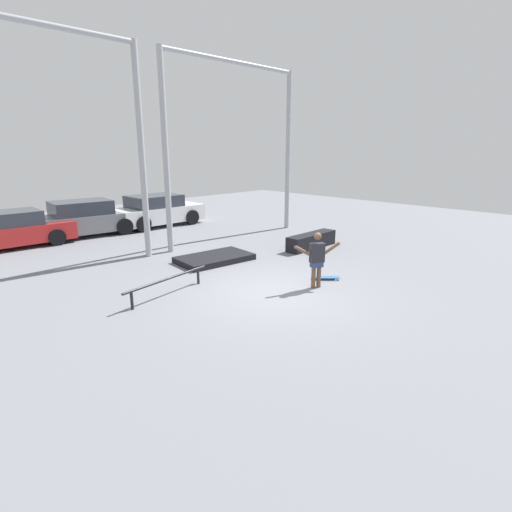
{
  "coord_description": "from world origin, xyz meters",
  "views": [
    {
      "loc": [
        -7.02,
        -6.37,
        3.52
      ],
      "look_at": [
        0.41,
        1.11,
        0.66
      ],
      "focal_mm": 28.0,
      "sensor_mm": 36.0,
      "label": 1
    }
  ],
  "objects": [
    {
      "name": "ground_plane",
      "position": [
        0.0,
        0.0,
        0.0
      ],
      "size": [
        36.0,
        36.0,
        0.0
      ],
      "primitive_type": "plane",
      "color": "slate"
    },
    {
      "name": "parked_car_grey",
      "position": [
        -0.57,
        10.13,
        0.7
      ],
      "size": [
        4.19,
        2.2,
        1.45
      ],
      "rotation": [
        0.0,
        0.0,
        -0.1
      ],
      "color": "slate",
      "rests_on": "ground_plane"
    },
    {
      "name": "grind_box",
      "position": [
        4.36,
        2.23,
        0.27
      ],
      "size": [
        2.32,
        0.59,
        0.53
      ],
      "primitive_type": "cube",
      "rotation": [
        0.0,
        0.0,
        0.02
      ],
      "color": "black",
      "rests_on": "ground_plane"
    },
    {
      "name": "parked_car_red",
      "position": [
        -3.33,
        10.0,
        0.64
      ],
      "size": [
        4.05,
        1.91,
        1.32
      ],
      "rotation": [
        0.0,
        0.0,
        -0.02
      ],
      "color": "red",
      "rests_on": "ground_plane"
    },
    {
      "name": "parked_car_white",
      "position": [
        2.7,
        9.95,
        0.7
      ],
      "size": [
        4.13,
        1.98,
        1.43
      ],
      "rotation": [
        0.0,
        0.0,
        -0.0
      ],
      "color": "white",
      "rests_on": "ground_plane"
    },
    {
      "name": "canopy_support_left",
      "position": [
        -3.53,
        5.39,
        4.05
      ],
      "size": [
        6.39,
        0.2,
        6.62
      ],
      "color": "#A5A8AD",
      "rests_on": "ground_plane"
    },
    {
      "name": "grind_rail",
      "position": [
        -2.04,
        1.72,
        0.36
      ],
      "size": [
        2.6,
        0.52,
        0.46
      ],
      "rotation": [
        0.0,
        0.0,
        0.18
      ],
      "color": "black",
      "rests_on": "ground_plane"
    },
    {
      "name": "skateboarder",
      "position": [
        1.02,
        -0.49,
        0.81
      ],
      "size": [
        1.19,
        0.64,
        1.46
      ],
      "rotation": [
        0.0,
        0.0,
        -0.46
      ],
      "color": "brown",
      "rests_on": "ground_plane"
    },
    {
      "name": "skateboard",
      "position": [
        1.75,
        -0.29,
        0.06
      ],
      "size": [
        0.67,
        0.68,
        0.08
      ],
      "rotation": [
        0.0,
        0.0,
        -0.79
      ],
      "color": "#2D66B2",
      "rests_on": "ground_plane"
    },
    {
      "name": "manual_pad",
      "position": [
        0.73,
        3.33,
        0.09
      ],
      "size": [
        2.45,
        1.6,
        0.19
      ],
      "primitive_type": "cube",
      "rotation": [
        0.0,
        0.0,
        -0.1
      ],
      "color": "black",
      "rests_on": "ground_plane"
    },
    {
      "name": "canopy_support_right",
      "position": [
        3.53,
        5.39,
        4.05
      ],
      "size": [
        6.39,
        0.2,
        6.62
      ],
      "color": "#A5A8AD",
      "rests_on": "ground_plane"
    }
  ]
}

